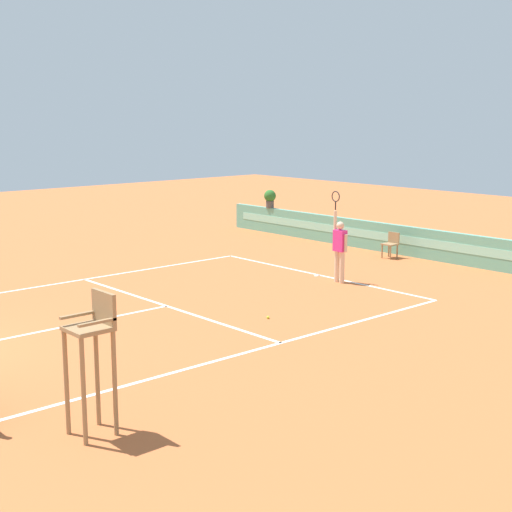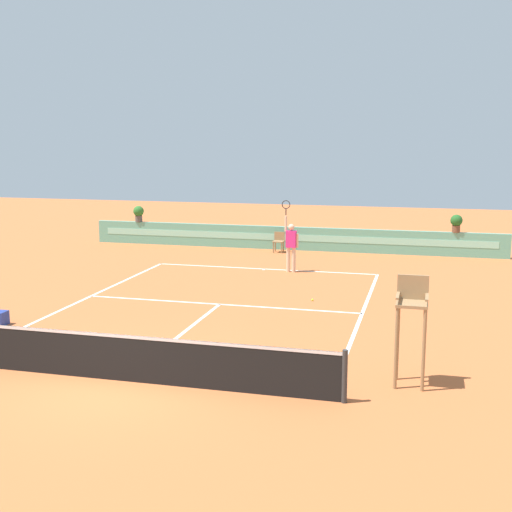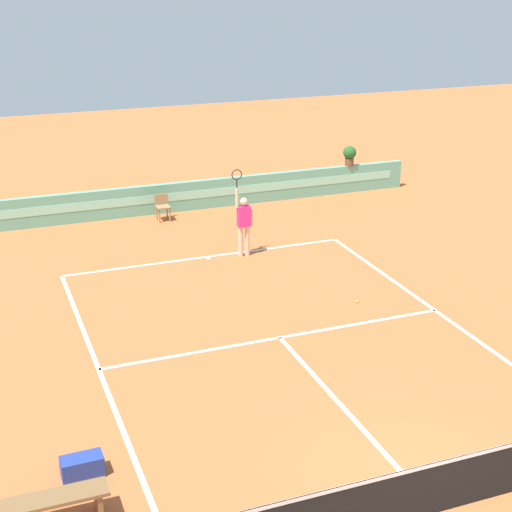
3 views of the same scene
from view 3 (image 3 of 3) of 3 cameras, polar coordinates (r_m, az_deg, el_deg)
ground_plane at (r=17.54m, az=2.25°, el=-6.51°), size 60.00×60.00×0.00m
court_lines at (r=18.13m, az=1.36°, el=-5.53°), size 8.32×11.94×0.01m
net at (r=12.82m, az=13.28°, el=-15.90°), size 8.92×0.10×1.00m
back_wall_barrier at (r=26.54m, az=-6.58°, el=4.20°), size 18.00×0.21×1.00m
ball_kid_chair at (r=25.80m, az=-6.83°, el=3.64°), size 0.44×0.44×0.85m
bench_courtside at (r=12.74m, az=-14.39°, el=-17.04°), size 1.60×0.44×0.51m
gear_bag at (r=13.74m, az=-12.54°, el=-14.72°), size 0.71×0.37×0.36m
tennis_player at (r=22.30m, az=-0.91°, el=2.56°), size 0.62×0.23×2.58m
tennis_ball_near_baseline at (r=19.74m, az=7.35°, el=-3.30°), size 0.07×0.07×0.07m
potted_plant_far_right at (r=28.70m, az=6.83°, el=7.35°), size 0.48×0.48×0.72m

